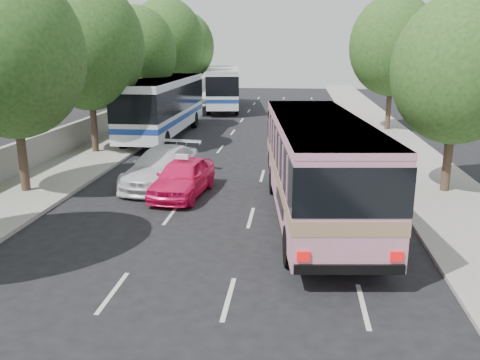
# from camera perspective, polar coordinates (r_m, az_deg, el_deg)

# --- Properties ---
(ground) EXTENTS (120.00, 120.00, 0.00)m
(ground) POSITION_cam_1_polar(r_m,az_deg,el_deg) (14.55, -4.20, -9.25)
(ground) COLOR black
(ground) RESTS_ON ground
(sidewalk_left) EXTENTS (4.00, 90.00, 0.15)m
(sidewalk_left) POSITION_cam_1_polar(r_m,az_deg,el_deg) (35.31, -11.96, 5.04)
(sidewalk_left) COLOR #9E998E
(sidewalk_left) RESTS_ON ground
(sidewalk_right) EXTENTS (4.00, 90.00, 0.12)m
(sidewalk_right) POSITION_cam_1_polar(r_m,az_deg,el_deg) (34.09, 16.42, 4.38)
(sidewalk_right) COLOR #9E998E
(sidewalk_right) RESTS_ON ground
(low_wall) EXTENTS (0.30, 90.00, 1.50)m
(low_wall) POSITION_cam_1_polar(r_m,az_deg,el_deg) (35.79, -14.78, 6.34)
(low_wall) COLOR #9E998E
(low_wall) RESTS_ON sidewalk_left
(tree_left_b) EXTENTS (5.70, 5.70, 8.88)m
(tree_left_b) POSITION_cam_1_polar(r_m,az_deg,el_deg) (21.90, -24.29, 13.32)
(tree_left_b) COLOR #38281E
(tree_left_b) RESTS_ON ground
(tree_left_c) EXTENTS (6.00, 6.00, 9.35)m
(tree_left_c) POSITION_cam_1_polar(r_m,az_deg,el_deg) (29.18, -16.63, 14.68)
(tree_left_c) COLOR #38281E
(tree_left_c) RESTS_ON ground
(tree_left_d) EXTENTS (5.52, 5.52, 8.60)m
(tree_left_d) POSITION_cam_1_polar(r_m,az_deg,el_deg) (36.68, -11.51, 14.16)
(tree_left_d) COLOR #38281E
(tree_left_d) RESTS_ON ground
(tree_left_e) EXTENTS (6.30, 6.30, 9.82)m
(tree_left_e) POSITION_cam_1_polar(r_m,az_deg,el_deg) (44.35, -8.22, 15.41)
(tree_left_e) COLOR #38281E
(tree_left_e) RESTS_ON ground
(tree_left_f) EXTENTS (5.88, 5.88, 9.16)m
(tree_left_f) POSITION_cam_1_polar(r_m,az_deg,el_deg) (52.18, -6.18, 14.91)
(tree_left_f) COLOR #38281E
(tree_left_f) RESTS_ON ground
(tree_right_near) EXTENTS (5.10, 5.10, 7.95)m
(tree_right_near) POSITION_cam_1_polar(r_m,az_deg,el_deg) (21.91, 23.50, 11.79)
(tree_right_near) COLOR #38281E
(tree_right_near) RESTS_ON ground
(tree_right_far) EXTENTS (6.00, 6.00, 9.35)m
(tree_right_far) POSITION_cam_1_polar(r_m,az_deg,el_deg) (37.56, 16.98, 14.58)
(tree_right_far) COLOR #38281E
(tree_right_far) RESTS_ON ground
(pink_bus) EXTENTS (4.05, 11.44, 3.57)m
(pink_bus) POSITION_cam_1_polar(r_m,az_deg,el_deg) (17.45, 8.70, 2.44)
(pink_bus) COLOR #CE849C
(pink_bus) RESTS_ON ground
(pink_taxi) EXTENTS (2.25, 4.65, 1.53)m
(pink_taxi) POSITION_cam_1_polar(r_m,az_deg,el_deg) (20.67, -6.46, 0.31)
(pink_taxi) COLOR #F7155E
(pink_taxi) RESTS_ON ground
(white_pickup) EXTENTS (2.91, 5.73, 1.59)m
(white_pickup) POSITION_cam_1_polar(r_m,az_deg,el_deg) (22.41, -8.74, 1.47)
(white_pickup) COLOR silver
(white_pickup) RESTS_ON ground
(tour_coach_front) EXTENTS (2.81, 12.85, 3.84)m
(tour_coach_front) POSITION_cam_1_polar(r_m,az_deg,el_deg) (34.03, -8.60, 8.64)
(tour_coach_front) COLOR white
(tour_coach_front) RESTS_ON ground
(tour_coach_rear) EXTENTS (4.45, 13.08, 3.84)m
(tour_coach_rear) POSITION_cam_1_polar(r_m,az_deg,el_deg) (48.99, -1.93, 10.67)
(tour_coach_rear) COLOR white
(tour_coach_rear) RESTS_ON ground
(taxi_roof_sign) EXTENTS (0.57, 0.24, 0.18)m
(taxi_roof_sign) POSITION_cam_1_polar(r_m,az_deg,el_deg) (20.47, -6.53, 2.62)
(taxi_roof_sign) COLOR silver
(taxi_roof_sign) RESTS_ON pink_taxi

